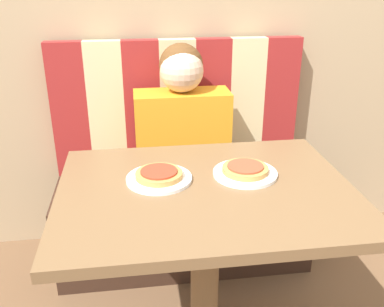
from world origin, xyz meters
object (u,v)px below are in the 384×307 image
Objects in this scene: plate_left at (159,179)px; pizza_right at (245,169)px; plate_right at (245,173)px; pizza_left at (159,174)px; person at (182,120)px.

plate_left is 0.29m from pizza_right.
pizza_right reaches higher than plate_left.
plate_right is at bearing 0.00° from pizza_right.
pizza_left reaches higher than plate_left.
plate_left is at bearing -103.90° from person.
plate_left is 0.02m from pizza_left.
person reaches higher than plate_right.
person is at bearing 103.90° from plate_right.
plate_right is (0.29, 0.00, 0.00)m from plate_left.
plate_right is 0.02m from pizza_right.
plate_right is 1.40× the size of pizza_right.
person is 0.61m from plate_right.
person is 0.61m from pizza_left.
person is 0.61m from pizza_right.
plate_left is at bearing 180.00° from plate_right.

